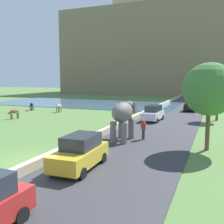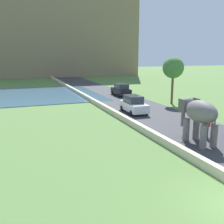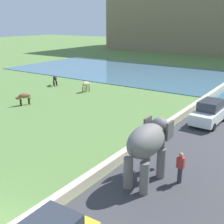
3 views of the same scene
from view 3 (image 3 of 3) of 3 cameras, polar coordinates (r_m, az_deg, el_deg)
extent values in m
cube|color=beige|center=(25.06, 14.32, 0.05)|extent=(0.40, 110.00, 0.51)
cube|color=#426B84|center=(44.98, 2.86, 7.95)|extent=(36.00, 18.00, 0.08)
ellipsoid|color=slate|center=(13.64, 6.72, -5.59)|extent=(1.41, 2.71, 1.50)
cylinder|color=slate|center=(15.13, 6.66, -9.16)|extent=(0.44, 0.44, 1.60)
cylinder|color=slate|center=(14.81, 9.58, -9.92)|extent=(0.44, 0.44, 1.60)
cylinder|color=slate|center=(13.77, 3.19, -11.94)|extent=(0.44, 0.44, 1.60)
cylinder|color=slate|center=(13.42, 6.34, -12.88)|extent=(0.44, 0.44, 1.60)
ellipsoid|color=slate|center=(14.76, 9.31, -3.09)|extent=(1.00, 0.90, 1.10)
cube|color=#504C4C|center=(14.87, 7.00, -2.67)|extent=(0.12, 0.70, 0.90)
cube|color=#504C4C|center=(14.41, 11.24, -3.56)|extent=(0.12, 0.70, 0.90)
cylinder|color=slate|center=(15.49, 9.89, -5.64)|extent=(0.28, 0.28, 1.50)
cone|color=silver|center=(15.35, 9.13, -4.01)|extent=(0.12, 0.56, 0.17)
cone|color=silver|center=(15.18, 10.63, -4.34)|extent=(0.12, 0.56, 0.17)
cylinder|color=#504C4C|center=(12.73, 3.87, -9.02)|extent=(0.08, 0.08, 0.90)
cylinder|color=#33333D|center=(14.70, 13.12, -12.04)|extent=(0.22, 0.22, 0.85)
cube|color=#B73333|center=(14.37, 13.31, -9.59)|extent=(0.36, 0.22, 0.56)
sphere|color=tan|center=(14.20, 13.42, -8.19)|extent=(0.22, 0.22, 0.22)
cube|color=white|center=(23.18, 18.47, -0.60)|extent=(1.86, 4.06, 0.80)
cube|color=#2D333D|center=(23.15, 18.81, 1.29)|extent=(1.53, 2.26, 0.70)
cylinder|color=black|center=(21.90, 19.26, -2.84)|extent=(0.20, 0.61, 0.60)
cylinder|color=black|center=(22.38, 15.35, -2.03)|extent=(0.20, 0.61, 0.60)
cylinder|color=black|center=(24.28, 21.17, -1.07)|extent=(0.20, 0.61, 0.60)
cylinder|color=black|center=(24.71, 17.59, -0.37)|extent=(0.20, 0.61, 0.60)
ellipsoid|color=black|center=(35.70, -11.13, 6.50)|extent=(1.13, 1.03, 0.50)
cylinder|color=black|center=(36.17, -11.39, 5.70)|extent=(0.10, 0.10, 0.65)
cylinder|color=black|center=(36.20, -10.91, 5.74)|extent=(0.10, 0.10, 0.65)
cylinder|color=black|center=(35.42, -11.25, 5.46)|extent=(0.10, 0.10, 0.65)
cylinder|color=black|center=(35.45, -10.76, 5.50)|extent=(0.10, 0.10, 0.65)
ellipsoid|color=black|center=(36.35, -11.23, 6.45)|extent=(0.46, 0.44, 0.26)
cone|color=beige|center=(36.31, -11.39, 6.70)|extent=(0.04, 0.04, 0.12)
cone|color=beige|center=(36.32, -11.11, 6.72)|extent=(0.04, 0.04, 0.12)
cylinder|color=black|center=(35.21, -11.01, 6.02)|extent=(0.04, 0.04, 0.45)
ellipsoid|color=tan|center=(32.04, -5.15, 5.51)|extent=(0.52, 1.13, 0.50)
cylinder|color=#493D2C|center=(32.56, -4.96, 4.67)|extent=(0.10, 0.10, 0.65)
cylinder|color=#493D2C|center=(32.39, -4.51, 4.62)|extent=(0.10, 0.10, 0.65)
cylinder|color=#493D2C|center=(31.95, -5.74, 4.40)|extent=(0.10, 0.10, 0.65)
cylinder|color=#493D2C|center=(31.78, -5.29, 4.34)|extent=(0.10, 0.10, 0.65)
ellipsoid|color=tan|center=(32.58, -4.51, 5.46)|extent=(0.27, 0.42, 0.26)
cone|color=beige|center=(32.60, -4.64, 5.77)|extent=(0.04, 0.04, 0.12)
cone|color=beige|center=(32.50, -4.38, 5.74)|extent=(0.04, 0.04, 0.12)
cylinder|color=#493D2C|center=(31.66, -5.70, 4.97)|extent=(0.04, 0.04, 0.45)
ellipsoid|color=brown|center=(28.11, -16.81, 3.10)|extent=(0.82, 1.18, 0.50)
cylinder|color=#302014|center=(28.00, -17.35, 1.78)|extent=(0.10, 0.10, 0.65)
cylinder|color=#302014|center=(28.29, -17.54, 1.91)|extent=(0.10, 0.10, 0.65)
cylinder|color=#302014|center=(28.21, -15.87, 2.03)|extent=(0.10, 0.10, 0.65)
cylinder|color=#302014|center=(28.50, -16.06, 2.16)|extent=(0.10, 0.10, 0.65)
ellipsoid|color=brown|center=(27.97, -18.01, 2.60)|extent=(0.37, 0.46, 0.26)
cone|color=beige|center=(27.85, -17.99, 2.90)|extent=(0.04, 0.04, 0.12)
cone|color=beige|center=(28.02, -18.09, 2.98)|extent=(0.04, 0.04, 0.12)
cylinder|color=#302014|center=(28.31, -15.73, 2.88)|extent=(0.04, 0.04, 0.45)
camera|label=1|loc=(7.68, -146.79, -37.30)|focal=41.59mm
camera|label=2|loc=(17.34, -63.41, 2.32)|focal=42.09mm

